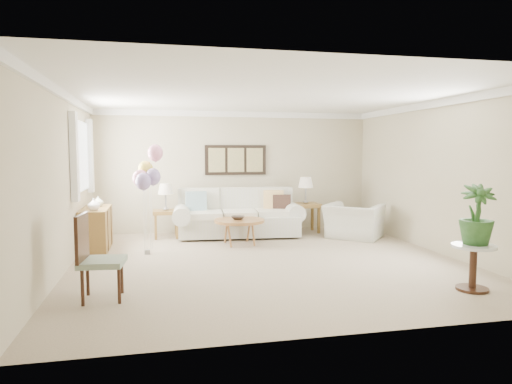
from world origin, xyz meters
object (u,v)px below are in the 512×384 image
accent_chair (95,255)px  balloon_cluster (148,172)px  coffee_table (239,221)px  armchair (354,221)px  sofa (238,217)px

accent_chair → balloon_cluster: (0.56, 2.34, 0.86)m
coffee_table → armchair: size_ratio=0.89×
armchair → balloon_cluster: size_ratio=0.57×
sofa → balloon_cluster: 2.43m
accent_chair → armchair: bearing=32.9°
sofa → coffee_table: 0.88m
coffee_table → armchair: armchair is taller
sofa → armchair: sofa is taller
coffee_table → accent_chair: accent_chair is taller
armchair → accent_chair: accent_chair is taller
accent_chair → balloon_cluster: balloon_cluster is taller
armchair → balloon_cluster: bearing=50.5°
accent_chair → balloon_cluster: size_ratio=0.55×
coffee_table → balloon_cluster: balloon_cluster is taller
sofa → armchair: size_ratio=2.59×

